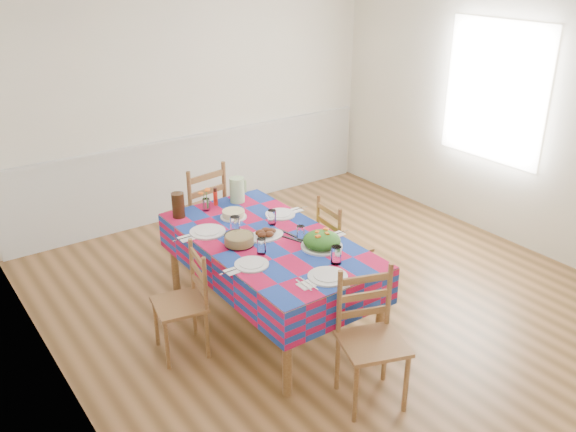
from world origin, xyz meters
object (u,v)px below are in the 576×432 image
object	(u,v)px
chair_far	(200,215)
chair_left	(184,303)
green_pitcher	(237,190)
chair_right	(340,247)
dining_table	(268,247)
chair_near	(370,340)
meat_platter	(266,234)
tea_pitcher	(178,205)

from	to	relation	value
chair_far	chair_left	world-z (taller)	chair_far
green_pitcher	chair_right	size ratio (longest dim) A/B	0.25
chair_far	chair_left	xyz separation A→B (m)	(-0.76, -1.19, -0.09)
dining_table	chair_far	size ratio (longest dim) A/B	1.84
green_pitcher	chair_far	xyz separation A→B (m)	(-0.19, 0.40, -0.34)
green_pitcher	chair_near	world-z (taller)	green_pitcher
dining_table	green_pitcher	world-z (taller)	green_pitcher
meat_platter	chair_near	distance (m)	1.26
chair_left	chair_near	bearing A→B (deg)	43.31
meat_platter	chair_far	bearing A→B (deg)	89.73
chair_right	green_pitcher	bearing A→B (deg)	42.29
chair_near	chair_far	world-z (taller)	chair_far
chair_far	chair_left	distance (m)	1.42
meat_platter	chair_left	size ratio (longest dim) A/B	0.35
chair_left	tea_pitcher	bearing A→B (deg)	165.11
tea_pitcher	chair_right	world-z (taller)	tea_pitcher
chair_left	chair_right	world-z (taller)	chair_right
green_pitcher	chair_near	distance (m)	2.02
chair_far	chair_right	world-z (taller)	chair_far
meat_platter	tea_pitcher	xyz separation A→B (m)	(-0.39, 0.75, 0.08)
chair_near	chair_far	bearing A→B (deg)	109.68
chair_near	chair_far	xyz separation A→B (m)	(-0.01, 2.38, 0.05)
tea_pitcher	chair_far	distance (m)	0.65
tea_pitcher	chair_left	size ratio (longest dim) A/B	0.25
chair_right	tea_pitcher	bearing A→B (deg)	62.20
chair_near	chair_far	size ratio (longest dim) A/B	0.91
tea_pitcher	chair_right	size ratio (longest dim) A/B	0.24
chair_near	chair_far	distance (m)	2.38
green_pitcher	chair_left	world-z (taller)	green_pitcher
tea_pitcher	meat_platter	bearing A→B (deg)	-62.72
meat_platter	chair_near	size ratio (longest dim) A/B	0.32
chair_near	chair_right	xyz separation A→B (m)	(0.74, 1.20, -0.02)
green_pitcher	tea_pitcher	size ratio (longest dim) A/B	1.05
chair_near	green_pitcher	bearing A→B (deg)	104.33
chair_left	chair_far	bearing A→B (deg)	157.60
meat_platter	chair_far	xyz separation A→B (m)	(0.01, 1.15, -0.25)
chair_left	chair_right	bearing A→B (deg)	100.68
meat_platter	tea_pitcher	size ratio (longest dim) A/B	1.39
meat_platter	chair_left	world-z (taller)	chair_left
tea_pitcher	chair_far	xyz separation A→B (m)	(0.39, 0.40, -0.34)
green_pitcher	chair_right	bearing A→B (deg)	-54.27
chair_near	dining_table	bearing A→B (deg)	110.19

